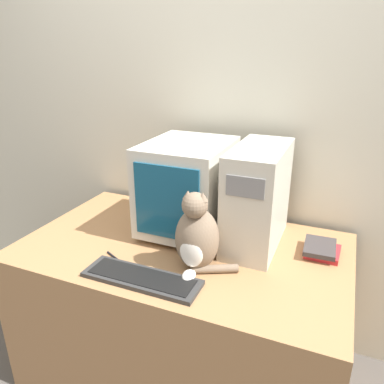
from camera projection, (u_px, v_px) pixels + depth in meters
name	position (u px, v px, depth m)	size (l,w,h in m)	color
wall_back	(221.00, 117.00, 1.95)	(7.00, 0.05, 2.50)	beige
desk	(183.00, 312.00, 1.85)	(1.47, 0.86, 0.74)	#9E7047
crt_monitor	(187.00, 187.00, 1.77)	(0.37, 0.45, 0.44)	beige
computer_tower	(257.00, 197.00, 1.66)	(0.22, 0.46, 0.46)	beige
keyboard	(142.00, 278.00, 1.45)	(0.47, 0.15, 0.02)	#2D2D2D
cat	(197.00, 237.00, 1.49)	(0.27, 0.23, 0.35)	#7A6651
book_stack	(321.00, 249.00, 1.63)	(0.16, 0.18, 0.05)	red
pen	(117.00, 259.00, 1.60)	(0.14, 0.08, 0.01)	black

